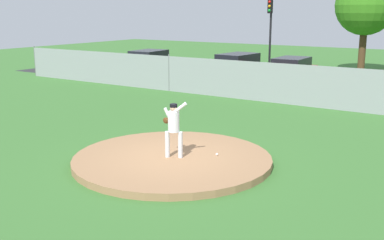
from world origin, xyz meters
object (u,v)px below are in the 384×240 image
parked_car_white (149,64)px  traffic_light_near (270,24)px  traffic_cone_orange (204,74)px  pitcher_youth (173,125)px  parked_car_red (291,73)px  baseball (217,154)px  parked_car_charcoal (238,69)px

parked_car_white → traffic_light_near: bearing=34.3°
parked_car_white → traffic_cone_orange: parked_car_white is taller
pitcher_youth → parked_car_white: size_ratio=0.36×
parked_car_white → traffic_cone_orange: bearing=16.8°
parked_car_red → traffic_light_near: size_ratio=0.87×
baseball → parked_car_charcoal: bearing=115.6°
traffic_cone_orange → pitcher_youth: bearing=-61.2°
pitcher_youth → baseball: size_ratio=22.04×
pitcher_youth → parked_car_white: bearing=130.4°
parked_car_red → traffic_cone_orange: bearing=176.3°
pitcher_youth → traffic_light_near: traffic_light_near is taller
parked_car_white → parked_car_charcoal: bearing=6.8°
baseball → parked_car_red: bearing=103.3°
parked_car_charcoal → parked_car_red: bearing=-0.5°
baseball → parked_car_charcoal: size_ratio=0.02×
parked_car_charcoal → pitcher_youth: bearing=-68.7°
traffic_cone_orange → parked_car_red: bearing=-3.7°
parked_car_white → traffic_cone_orange: 3.86m
traffic_light_near → parked_car_red: bearing=-50.9°
baseball → traffic_light_near: traffic_light_near is taller
traffic_cone_orange → traffic_light_near: 5.50m
pitcher_youth → parked_car_charcoal: bearing=111.3°
pitcher_youth → traffic_light_near: bearing=106.3°
parked_car_red → parked_car_white: bearing=-175.8°
traffic_light_near → parked_car_white: bearing=-145.7°
parked_car_white → traffic_light_near: (6.61, 4.50, 2.59)m
traffic_cone_orange → traffic_light_near: traffic_light_near is taller
pitcher_youth → parked_car_red: (-2.36, 14.85, -0.34)m
parked_car_red → traffic_light_near: bearing=129.1°
pitcher_youth → baseball: (0.95, 0.81, -0.92)m
parked_car_charcoal → parked_car_red: 3.44m
parked_car_white → traffic_light_near: traffic_light_near is taller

